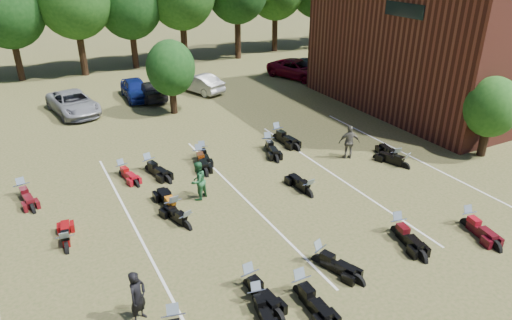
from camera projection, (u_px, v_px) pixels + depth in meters
ground at (337, 212)px, 19.62m from camera, size 160.00×160.00×0.00m
car_2 at (73, 103)px, 30.72m from camera, size 3.28×5.61×1.47m
car_3 at (150, 90)px, 33.69m from camera, size 1.82×4.44×1.29m
car_4 at (136, 89)px, 33.69m from camera, size 1.93×4.40×1.47m
car_5 at (200, 83)px, 35.20m from camera, size 2.85×4.53×1.41m
car_6 at (298, 69)px, 38.95m from camera, size 4.26×6.07×1.54m
car_7 at (302, 67)px, 39.83m from camera, size 3.71×5.52×1.48m
person_black at (138, 297)px, 13.61m from camera, size 0.77×0.74×1.78m
person_green at (198, 181)px, 20.25m from camera, size 1.11×1.04×1.81m
person_grey at (349, 142)px, 24.15m from camera, size 1.18×0.89×1.87m
motorcycle_1 at (257, 304)px, 14.59m from camera, size 0.98×2.08×1.12m
motorcycle_2 at (300, 295)px, 14.97m from camera, size 0.82×2.43×1.34m
motorcycle_3 at (250, 288)px, 15.28m from camera, size 0.93×2.36×1.29m
motorcycle_4 at (319, 262)px, 16.49m from camera, size 1.39×2.34×1.24m
motorcycle_5 at (396, 234)px, 18.13m from camera, size 1.21×2.44×1.31m
motorcycle_6 at (466, 226)px, 18.64m from camera, size 1.17×2.36×1.26m
motorcycle_7 at (67, 250)px, 17.17m from camera, size 0.92×2.21×1.20m
motorcycle_8 at (174, 215)px, 19.39m from camera, size 0.85×2.47×1.37m
motorcycle_9 at (187, 228)px, 18.52m from camera, size 1.23×2.22×1.18m
motorcycle_11 at (309, 195)px, 20.91m from camera, size 0.74×2.20×1.22m
motorcycle_12 at (395, 162)px, 24.05m from camera, size 1.18×2.32×1.23m
motorcycle_13 at (404, 168)px, 23.49m from camera, size 1.29×2.25×1.20m
motorcycle_14 at (24, 196)px, 20.83m from camera, size 1.06×2.32×1.25m
motorcycle_15 at (123, 175)px, 22.76m from camera, size 1.07×2.13×1.14m
motorcycle_16 at (150, 171)px, 23.18m from camera, size 1.31×2.44×1.30m
motorcycle_17 at (200, 161)px, 24.22m from camera, size 1.14×2.42×1.30m
motorcycle_18 at (202, 156)px, 24.75m from camera, size 1.10×2.22×1.18m
motorcycle_19 at (268, 149)px, 25.69m from camera, size 1.27×2.45×1.30m
motorcycle_20 at (277, 139)px, 26.92m from camera, size 1.01×2.57×1.40m
brick_building at (507, 20)px, 33.87m from camera, size 25.40×15.20×10.70m
young_tree_near_building at (492, 107)px, 23.71m from camera, size 2.80×2.80×4.16m
young_tree_midfield at (171, 68)px, 29.80m from camera, size 3.20×3.20×4.70m
parking_lines at (243, 197)px, 20.73m from camera, size 20.10×14.00×0.01m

